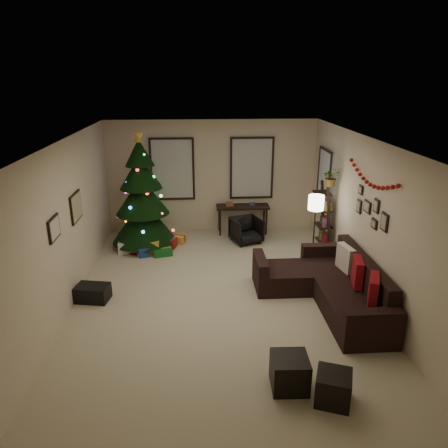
% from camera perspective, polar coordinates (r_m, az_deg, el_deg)
% --- Properties ---
extents(floor, '(7.00, 7.00, 0.00)m').
position_cam_1_polar(floor, '(7.53, -0.48, -9.84)').
color(floor, '#C1B492').
rests_on(floor, ground).
extents(ceiling, '(7.00, 7.00, 0.00)m').
position_cam_1_polar(ceiling, '(6.64, -0.54, 10.95)').
color(ceiling, white).
rests_on(ceiling, floor).
extents(wall_back, '(5.00, 0.00, 5.00)m').
position_cam_1_polar(wall_back, '(10.33, -1.58, 6.38)').
color(wall_back, beige).
rests_on(wall_back, floor).
extents(wall_front, '(5.00, 0.00, 5.00)m').
position_cam_1_polar(wall_front, '(3.86, 2.50, -17.68)').
color(wall_front, beige).
rests_on(wall_front, floor).
extents(wall_left, '(0.00, 7.00, 7.00)m').
position_cam_1_polar(wall_left, '(7.28, -20.56, -0.51)').
color(wall_left, beige).
rests_on(wall_left, floor).
extents(wall_right, '(0.00, 7.00, 7.00)m').
position_cam_1_polar(wall_right, '(7.52, 18.88, 0.31)').
color(wall_right, beige).
rests_on(wall_right, floor).
extents(window_back_left, '(1.05, 0.06, 1.50)m').
position_cam_1_polar(window_back_left, '(10.27, -6.94, 7.31)').
color(window_back_left, '#728CB2').
rests_on(window_back_left, wall_back).
extents(window_back_right, '(1.05, 0.06, 1.50)m').
position_cam_1_polar(window_back_right, '(10.33, 3.73, 7.48)').
color(window_back_right, '#728CB2').
rests_on(window_back_right, wall_back).
extents(window_right_wall, '(0.06, 0.90, 1.30)m').
position_cam_1_polar(window_right_wall, '(9.78, 13.32, 6.02)').
color(window_right_wall, '#728CB2').
rests_on(window_right_wall, wall_right).
extents(christmas_tree, '(1.41, 1.41, 2.63)m').
position_cam_1_polar(christmas_tree, '(9.48, -10.90, 3.20)').
color(christmas_tree, black).
rests_on(christmas_tree, floor).
extents(presents, '(1.50, 1.01, 0.30)m').
position_cam_1_polar(presents, '(9.54, -9.75, -2.81)').
color(presents, navy).
rests_on(presents, floor).
extents(sofa, '(1.80, 2.62, 0.85)m').
position_cam_1_polar(sofa, '(7.52, 14.00, -8.10)').
color(sofa, black).
rests_on(sofa, floor).
extents(pillow_red_a, '(0.29, 0.49, 0.47)m').
position_cam_1_polar(pillow_red_a, '(6.75, 19.35, -8.50)').
color(pillow_red_a, maroon).
rests_on(pillow_red_a, sofa).
extents(pillow_red_b, '(0.22, 0.47, 0.46)m').
position_cam_1_polar(pillow_red_b, '(7.29, 17.44, -6.17)').
color(pillow_red_b, maroon).
rests_on(pillow_red_b, sofa).
extents(pillow_cream, '(0.21, 0.47, 0.45)m').
position_cam_1_polar(pillow_cream, '(7.79, 15.97, -4.43)').
color(pillow_cream, beige).
rests_on(pillow_cream, sofa).
extents(ottoman_near, '(0.46, 0.46, 0.42)m').
position_cam_1_polar(ottoman_near, '(5.60, 8.78, -19.04)').
color(ottoman_near, black).
rests_on(ottoman_near, floor).
extents(ottoman_far, '(0.52, 0.52, 0.38)m').
position_cam_1_polar(ottoman_far, '(5.52, 14.43, -20.46)').
color(ottoman_far, black).
rests_on(ottoman_far, floor).
extents(desk, '(1.27, 0.45, 0.68)m').
position_cam_1_polar(desk, '(10.31, 2.51, 2.03)').
color(desk, black).
rests_on(desk, floor).
extents(desk_chair, '(0.73, 0.71, 0.59)m').
position_cam_1_polar(desk_chair, '(9.80, 3.01, -0.81)').
color(desk_chair, black).
rests_on(desk_chair, floor).
extents(bookshelf, '(0.30, 0.47, 1.59)m').
position_cam_1_polar(bookshelf, '(9.20, 13.34, 0.46)').
color(bookshelf, black).
rests_on(bookshelf, floor).
extents(potted_plant, '(0.50, 0.46, 0.49)m').
position_cam_1_polar(potted_plant, '(8.75, 14.21, 6.48)').
color(potted_plant, '#4C4C4C').
rests_on(potted_plant, bookshelf).
extents(floor_lamp, '(0.31, 0.31, 1.45)m').
position_cam_1_polar(floor_lamp, '(8.54, 12.20, 2.20)').
color(floor_lamp, black).
rests_on(floor_lamp, floor).
extents(art_map, '(0.04, 0.60, 0.50)m').
position_cam_1_polar(art_map, '(7.84, -19.22, 2.17)').
color(art_map, black).
rests_on(art_map, wall_left).
extents(art_abstract, '(0.04, 0.45, 0.35)m').
position_cam_1_polar(art_abstract, '(6.73, -21.83, -0.55)').
color(art_abstract, black).
rests_on(art_abstract, wall_left).
extents(gallery, '(0.03, 1.25, 0.54)m').
position_cam_1_polar(gallery, '(7.38, 19.12, 1.75)').
color(gallery, black).
rests_on(gallery, wall_right).
extents(garland, '(0.08, 1.90, 0.30)m').
position_cam_1_polar(garland, '(7.32, 19.10, 5.92)').
color(garland, '#A5140C').
rests_on(garland, wall_right).
extents(stocking_left, '(0.20, 0.05, 0.36)m').
position_cam_1_polar(stocking_left, '(10.36, -2.39, 7.09)').
color(stocking_left, '#990F0C').
rests_on(stocking_left, wall_back).
extents(stocking_right, '(0.20, 0.05, 0.36)m').
position_cam_1_polar(stocking_right, '(10.37, -0.56, 7.52)').
color(stocking_right, '#990F0C').
rests_on(stocking_right, wall_back).
extents(storage_bin, '(0.61, 0.46, 0.28)m').
position_cam_1_polar(storage_bin, '(7.72, -17.19, -8.81)').
color(storage_bin, black).
rests_on(storage_bin, floor).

